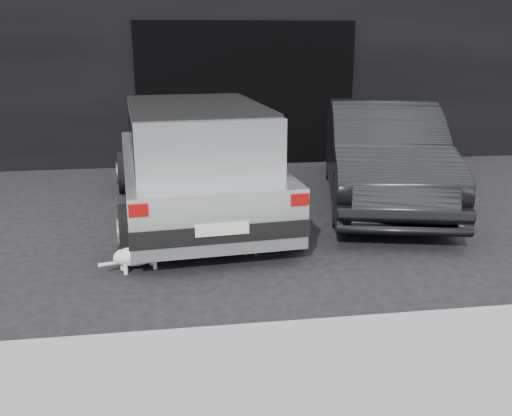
{
  "coord_description": "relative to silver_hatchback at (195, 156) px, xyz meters",
  "views": [
    {
      "loc": [
        -0.39,
        -6.56,
        2.34
      ],
      "look_at": [
        0.47,
        -0.81,
        0.58
      ],
      "focal_mm": 40.0,
      "sensor_mm": 36.0,
      "label": 1
    }
  ],
  "objects": [
    {
      "name": "cat_siamese",
      "position": [
        0.54,
        -1.41,
        -0.73
      ],
      "size": [
        0.35,
        0.67,
        0.24
      ],
      "rotation": [
        0.0,
        0.0,
        2.87
      ],
      "color": "beige",
      "rests_on": "ground"
    },
    {
      "name": "curb",
      "position": [
        1.1,
        -3.38,
        -0.77
      ],
      "size": [
        18.0,
        0.25,
        0.12
      ],
      "primitive_type": "cube",
      "color": "gray",
      "rests_on": "ground"
    },
    {
      "name": "garage_opening",
      "position": [
        1.1,
        3.21,
        0.47
      ],
      "size": [
        4.0,
        0.1,
        2.6
      ],
      "primitive_type": "cube",
      "color": "black",
      "rests_on": "ground"
    },
    {
      "name": "second_car",
      "position": [
        2.71,
        0.4,
        -0.12
      ],
      "size": [
        2.46,
        4.56,
        1.43
      ],
      "primitive_type": "imported",
      "rotation": [
        0.0,
        0.0,
        -0.23
      ],
      "color": "black",
      "rests_on": "ground"
    },
    {
      "name": "cat_white",
      "position": [
        -0.66,
        -1.69,
        -0.66
      ],
      "size": [
        0.73,
        0.41,
        0.36
      ],
      "rotation": [
        0.0,
        0.0,
        -1.25
      ],
      "color": "silver",
      "rests_on": "ground"
    },
    {
      "name": "building_facade",
      "position": [
        1.1,
        5.22,
        1.67
      ],
      "size": [
        34.0,
        4.0,
        5.0
      ],
      "primitive_type": "cube",
      "color": "black",
      "rests_on": "ground"
    },
    {
      "name": "ground",
      "position": [
        0.1,
        -0.78,
        -0.83
      ],
      "size": [
        80.0,
        80.0,
        0.0
      ],
      "primitive_type": "plane",
      "color": "black",
      "rests_on": "ground"
    },
    {
      "name": "silver_hatchback",
      "position": [
        0.0,
        0.0,
        0.0
      ],
      "size": [
        2.33,
        4.28,
        1.53
      ],
      "rotation": [
        0.0,
        0.0,
        0.09
      ],
      "color": "#BBBEC0",
      "rests_on": "ground"
    }
  ]
}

